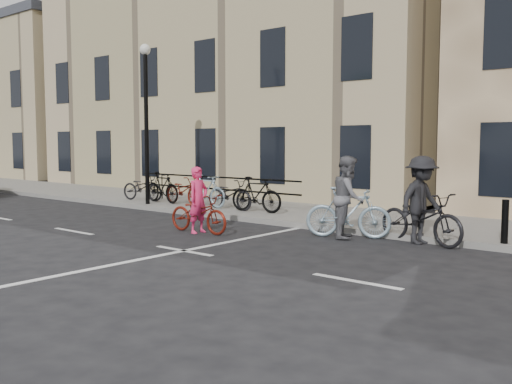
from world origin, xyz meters
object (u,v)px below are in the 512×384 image
Objects in this scene: cyclist_grey at (348,205)px; cyclist_dark at (421,209)px; cyclist_pink at (198,210)px; lamp_post at (146,104)px.

cyclist_dark is (1.61, 0.36, -0.01)m from cyclist_grey.
cyclist_dark reaches higher than cyclist_pink.
cyclist_dark is (9.85, -0.50, -2.73)m from lamp_post.
cyclist_dark is at bearing -2.91° from lamp_post.
cyclist_pink is at bearing -26.84° from lamp_post.
lamp_post is 10.24m from cyclist_dark.
cyclist_dark reaches higher than cyclist_grey.
lamp_post is 6.36m from cyclist_pink.
lamp_post is 2.32× the size of cyclist_dark.
lamp_post is 8.72m from cyclist_grey.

